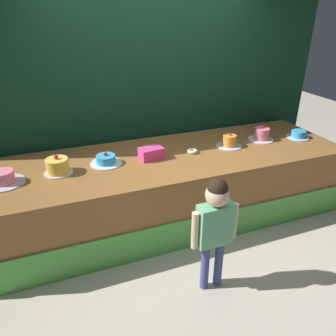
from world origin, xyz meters
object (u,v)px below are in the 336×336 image
donut (192,151)px  cake_far_left (4,178)px  child_figure (215,221)px  pink_box (151,153)px  cake_far_right (298,135)px  cake_right (261,135)px  cake_center_left (106,160)px  cake_center_right (229,142)px  cake_left (58,166)px

donut → cake_far_left: bearing=-179.1°
child_figure → pink_box: child_figure is taller
donut → cake_far_right: cake_far_right is taller
child_figure → cake_right: size_ratio=3.49×
donut → cake_center_left: 0.94m
child_figure → cake_far_right: child_figure is taller
cake_center_right → cake_right: 0.47m
cake_center_left → cake_center_right: (1.41, -0.04, 0.02)m
cake_left → cake_right: 2.36m
donut → cake_center_left: size_ratio=0.36×
cake_left → cake_center_right: cake_left is taller
cake_center_left → cake_far_right: size_ratio=1.16×
pink_box → cake_center_right: size_ratio=0.83×
cake_far_left → cake_center_left: cake_center_left is taller
pink_box → donut: pink_box is taller
donut → cake_far_right: (1.41, -0.04, 0.02)m
cake_center_right → cake_far_right: cake_center_right is taller
cake_far_left → cake_left: (0.47, 0.04, 0.02)m
pink_box → cake_far_right: (1.88, -0.05, -0.02)m
cake_center_right → cake_far_left: bearing=-178.9°
cake_far_left → cake_center_right: cake_center_right is taller
pink_box → cake_center_left: size_ratio=0.74×
child_figure → cake_left: child_figure is taller
child_figure → cake_center_left: child_figure is taller
cake_center_left → cake_right: bearing=0.3°
pink_box → cake_far_right: bearing=-1.6°
cake_far_right → cake_center_left: bearing=177.8°
pink_box → cake_far_right: size_ratio=0.86×
donut → cake_far_left: size_ratio=0.33×
cake_far_left → cake_left: 0.47m
cake_far_left → cake_center_left: 0.95m
cake_far_left → cake_center_right: size_ratio=1.22×
pink_box → cake_right: (1.41, 0.05, 0.01)m
cake_right → cake_far_right: 0.48m
child_figure → pink_box: bearing=98.0°
child_figure → cake_right: bearing=43.3°
cake_right → cake_center_right: bearing=-174.1°
child_figure → pink_box: (-0.16, 1.13, 0.15)m
donut → cake_right: cake_right is taller
cake_far_right → child_figure: bearing=-147.9°
pink_box → cake_right: bearing=2.0°
child_figure → cake_far_left: child_figure is taller
pink_box → cake_left: cake_left is taller
cake_center_right → cake_center_left: bearing=178.4°
cake_left → cake_center_right: (1.88, 0.00, -0.01)m
pink_box → cake_center_right: 0.94m
cake_center_right → cake_far_right: (0.94, -0.05, -0.02)m
cake_left → cake_far_right: bearing=-1.0°
cake_right → donut: bearing=-176.1°
pink_box → cake_left: (-0.94, -0.00, 0.01)m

